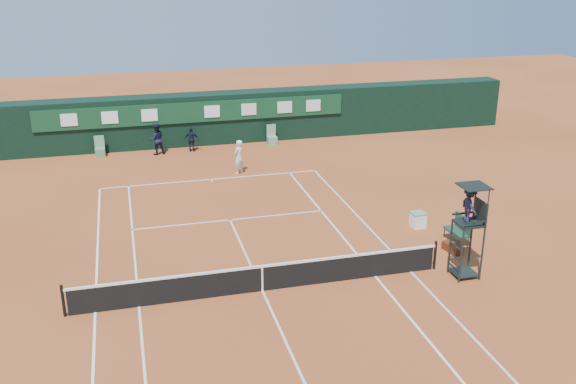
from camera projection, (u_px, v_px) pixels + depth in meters
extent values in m
plane|color=#A85127|center=(262.00, 291.00, 21.82)|extent=(90.00, 90.00, 0.00)
cube|color=silver|center=(211.00, 179.00, 32.59)|extent=(11.05, 0.08, 0.01)
cube|color=silver|center=(411.00, 272.00, 23.13)|extent=(0.08, 23.85, 0.01)
cube|color=white|center=(95.00, 312.00, 20.51)|extent=(0.08, 23.85, 0.01)
cube|color=white|center=(375.00, 276.00, 22.80)|extent=(0.08, 23.85, 0.01)
cube|color=silver|center=(139.00, 307.00, 20.84)|extent=(0.08, 23.85, 0.01)
cube|color=silver|center=(230.00, 220.00, 27.62)|extent=(8.31, 0.08, 0.01)
cube|color=silver|center=(262.00, 291.00, 21.82)|extent=(0.08, 12.88, 0.01)
cube|color=silver|center=(212.00, 180.00, 32.45)|extent=(0.08, 0.30, 0.01)
cube|color=black|center=(262.00, 279.00, 21.66)|extent=(12.60, 0.04, 0.90)
cube|color=white|center=(262.00, 266.00, 21.50)|extent=(12.80, 0.06, 0.08)
cube|color=white|center=(262.00, 279.00, 21.66)|extent=(0.06, 0.05, 0.92)
cylinder|color=black|center=(435.00, 255.00, 23.16)|extent=(0.10, 0.10, 1.10)
cylinder|color=black|center=(63.00, 301.00, 20.10)|extent=(0.10, 0.10, 1.10)
cube|color=black|center=(194.00, 119.00, 38.29)|extent=(40.00, 1.50, 3.00)
cube|color=#103D21|center=(195.00, 112.00, 37.35)|extent=(18.00, 0.10, 1.20)
cube|color=white|center=(69.00, 120.00, 35.61)|extent=(0.90, 0.04, 0.70)
cube|color=white|center=(110.00, 118.00, 36.14)|extent=(0.90, 0.04, 0.70)
cube|color=white|center=(149.00, 115.00, 36.66)|extent=(0.90, 0.04, 0.70)
cube|color=white|center=(212.00, 112.00, 37.52)|extent=(0.90, 0.04, 0.70)
cube|color=silver|center=(249.00, 109.00, 38.05)|extent=(0.90, 0.04, 0.70)
cube|color=silver|center=(285.00, 107.00, 38.57)|extent=(0.90, 0.04, 0.70)
cube|color=white|center=(313.00, 106.00, 39.00)|extent=(0.90, 0.04, 0.70)
cube|color=#537F58|center=(100.00, 152.00, 36.24)|extent=(0.55, 0.50, 0.46)
cube|color=#619571|center=(99.00, 142.00, 36.24)|extent=(0.55, 0.06, 0.70)
cube|color=#629672|center=(272.00, 140.00, 38.63)|extent=(0.55, 0.50, 0.46)
cube|color=#649972|center=(271.00, 130.00, 38.63)|extent=(0.55, 0.06, 0.70)
cylinder|color=black|center=(461.00, 257.00, 22.03)|extent=(0.07, 0.07, 2.00)
cylinder|color=black|center=(450.00, 247.00, 22.75)|extent=(0.07, 0.07, 2.00)
cylinder|color=black|center=(482.00, 254.00, 22.22)|extent=(0.07, 0.07, 2.00)
cylinder|color=black|center=(470.00, 245.00, 22.94)|extent=(0.07, 0.07, 2.00)
cube|color=black|center=(469.00, 223.00, 22.12)|extent=(0.85, 0.85, 0.08)
cube|color=black|center=(480.00, 211.00, 22.07)|extent=(0.06, 0.85, 0.80)
cube|color=black|center=(476.00, 222.00, 21.67)|extent=(0.85, 0.05, 0.06)
cube|color=black|center=(463.00, 213.00, 22.43)|extent=(0.85, 0.05, 0.06)
cylinder|color=black|center=(488.00, 203.00, 21.55)|extent=(0.04, 0.04, 1.00)
cylinder|color=black|center=(476.00, 195.00, 22.28)|extent=(0.04, 0.04, 1.00)
cube|color=black|center=(474.00, 186.00, 21.66)|extent=(0.95, 0.95, 0.04)
cube|color=black|center=(464.00, 272.00, 22.78)|extent=(0.80, 0.80, 0.05)
cube|color=black|center=(454.00, 267.00, 22.60)|extent=(0.04, 0.80, 0.04)
cube|color=black|center=(455.00, 257.00, 22.46)|extent=(0.04, 0.80, 0.04)
cube|color=black|center=(456.00, 247.00, 22.32)|extent=(0.04, 0.80, 0.04)
cube|color=black|center=(457.00, 236.00, 22.18)|extent=(0.04, 0.80, 0.04)
imported|color=black|center=(469.00, 205.00, 21.87)|extent=(0.47, 0.82, 1.28)
cube|color=#183C2A|center=(457.00, 232.00, 25.35)|extent=(0.55, 1.20, 0.08)
cube|color=#1A422A|center=(463.00, 223.00, 25.28)|extent=(0.06, 1.20, 0.60)
cylinder|color=black|center=(458.00, 244.00, 24.88)|extent=(0.04, 0.04, 0.41)
cylinder|color=black|center=(468.00, 243.00, 24.99)|extent=(0.04, 0.04, 0.41)
cylinder|color=black|center=(444.00, 233.00, 25.88)|extent=(0.04, 0.04, 0.41)
cylinder|color=black|center=(454.00, 231.00, 25.98)|extent=(0.04, 0.04, 0.41)
cube|color=black|center=(452.00, 248.00, 24.64)|extent=(0.54, 0.91, 0.32)
cube|color=white|center=(418.00, 220.00, 26.84)|extent=(0.55, 0.55, 0.60)
cube|color=#649A6C|center=(418.00, 213.00, 26.73)|extent=(0.57, 0.57, 0.05)
sphere|color=gold|center=(246.00, 223.00, 27.26)|extent=(0.07, 0.07, 0.07)
imported|color=white|center=(239.00, 157.00, 33.20)|extent=(0.77, 0.76, 1.79)
imported|color=black|center=(157.00, 139.00, 36.37)|extent=(0.97, 0.81, 1.80)
imported|color=black|center=(192.00, 139.00, 36.96)|extent=(0.90, 0.55, 1.44)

